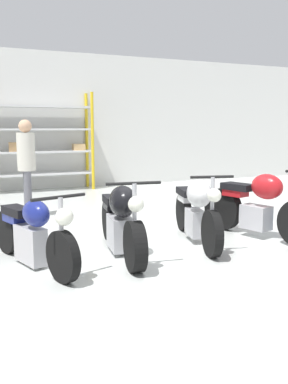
% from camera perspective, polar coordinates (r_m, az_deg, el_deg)
% --- Properties ---
extents(ground_plane, '(30.00, 30.00, 0.00)m').
position_cam_1_polar(ground_plane, '(5.97, 1.54, -7.18)').
color(ground_plane, silver).
extents(back_wall, '(30.00, 0.08, 3.60)m').
position_cam_1_polar(back_wall, '(11.79, -11.71, 9.26)').
color(back_wall, silver).
rests_on(back_wall, ground_plane).
extents(shelving_rack, '(3.41, 0.63, 2.54)m').
position_cam_1_polar(shelving_rack, '(11.28, -15.78, 6.45)').
color(shelving_rack, gold).
rests_on(shelving_rack, ground_plane).
extents(motorcycle_blue, '(0.84, 1.92, 0.93)m').
position_cam_1_polar(motorcycle_blue, '(5.18, -14.69, -5.28)').
color(motorcycle_blue, black).
rests_on(motorcycle_blue, ground_plane).
extents(motorcycle_black, '(0.64, 2.06, 1.02)m').
position_cam_1_polar(motorcycle_black, '(5.52, -3.06, -3.85)').
color(motorcycle_black, black).
rests_on(motorcycle_black, ground_plane).
extents(motorcycle_white, '(0.75, 2.01, 1.03)m').
position_cam_1_polar(motorcycle_white, '(6.10, 7.00, -2.25)').
color(motorcycle_white, black).
rests_on(motorcycle_white, ground_plane).
extents(motorcycle_red, '(0.86, 2.00, 1.08)m').
position_cam_1_polar(motorcycle_red, '(6.52, 15.24, -1.79)').
color(motorcycle_red, black).
rests_on(motorcycle_red, ground_plane).
extents(person_browsing, '(0.34, 0.34, 1.77)m').
position_cam_1_polar(person_browsing, '(7.97, -15.41, 4.13)').
color(person_browsing, '#595960').
rests_on(person_browsing, ground_plane).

